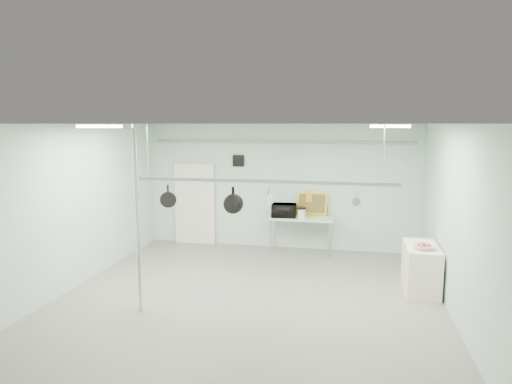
% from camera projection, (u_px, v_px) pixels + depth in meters
% --- Properties ---
extents(floor, '(8.00, 8.00, 0.00)m').
position_uv_depth(floor, '(245.00, 305.00, 8.11)').
color(floor, gray).
rests_on(floor, ground).
extents(ceiling, '(7.00, 8.00, 0.02)m').
position_uv_depth(ceiling, '(244.00, 124.00, 7.64)').
color(ceiling, silver).
rests_on(ceiling, back_wall).
extents(back_wall, '(7.00, 0.02, 3.20)m').
position_uv_depth(back_wall, '(280.00, 187.00, 11.74)').
color(back_wall, '#B0D3C9').
rests_on(back_wall, floor).
extents(right_wall, '(0.02, 8.00, 3.20)m').
position_uv_depth(right_wall, '(460.00, 227.00, 7.16)').
color(right_wall, '#B0D3C9').
rests_on(right_wall, floor).
extents(door, '(1.10, 0.10, 2.20)m').
position_uv_depth(door, '(195.00, 205.00, 12.24)').
color(door, silver).
rests_on(door, floor).
extents(wall_vent, '(0.30, 0.04, 0.30)m').
position_uv_depth(wall_vent, '(238.00, 161.00, 11.84)').
color(wall_vent, black).
rests_on(wall_vent, back_wall).
extents(conduit_pipe, '(6.60, 0.07, 0.07)m').
position_uv_depth(conduit_pipe, '(280.00, 142.00, 11.48)').
color(conduit_pipe, gray).
rests_on(conduit_pipe, back_wall).
extents(chrome_pole, '(0.08, 0.08, 3.20)m').
position_uv_depth(chrome_pole, '(138.00, 220.00, 7.64)').
color(chrome_pole, silver).
rests_on(chrome_pole, floor).
extents(prep_table, '(1.60, 0.70, 0.91)m').
position_uv_depth(prep_table, '(301.00, 220.00, 11.35)').
color(prep_table, silver).
rests_on(prep_table, floor).
extents(side_cabinet, '(0.60, 1.20, 0.90)m').
position_uv_depth(side_cabinet, '(421.00, 268.00, 8.76)').
color(side_cabinet, white).
rests_on(side_cabinet, floor).
extents(pot_rack, '(4.80, 0.06, 1.00)m').
position_uv_depth(pot_rack, '(259.00, 179.00, 8.03)').
color(pot_rack, '#B7B7BC').
rests_on(pot_rack, ceiling).
extents(light_panel_left, '(0.65, 0.30, 0.05)m').
position_uv_depth(light_panel_left, '(100.00, 126.00, 7.32)').
color(light_panel_left, white).
rests_on(light_panel_left, ceiling).
extents(light_panel_right, '(0.65, 0.30, 0.05)m').
position_uv_depth(light_panel_right, '(390.00, 126.00, 7.74)').
color(light_panel_right, white).
rests_on(light_panel_right, ceiling).
extents(microwave, '(0.63, 0.45, 0.33)m').
position_uv_depth(microwave, '(284.00, 210.00, 11.32)').
color(microwave, black).
rests_on(microwave, prep_table).
extents(coffee_canister, '(0.26, 0.26, 0.23)m').
position_uv_depth(coffee_canister, '(301.00, 214.00, 11.17)').
color(coffee_canister, silver).
rests_on(coffee_canister, prep_table).
extents(painting_large, '(0.79, 0.19, 0.58)m').
position_uv_depth(painting_large, '(312.00, 204.00, 11.54)').
color(painting_large, yellow).
rests_on(painting_large, prep_table).
extents(painting_small, '(0.30, 0.10, 0.25)m').
position_uv_depth(painting_small, '(322.00, 211.00, 11.51)').
color(painting_small, '#362513').
rests_on(painting_small, prep_table).
extents(fruit_bowl, '(0.50, 0.50, 0.09)m').
position_uv_depth(fruit_bowl, '(424.00, 247.00, 8.43)').
color(fruit_bowl, silver).
rests_on(fruit_bowl, side_cabinet).
extents(skillet_left, '(0.30, 0.14, 0.41)m').
position_uv_depth(skillet_left, '(168.00, 196.00, 8.43)').
color(skillet_left, black).
rests_on(skillet_left, pot_rack).
extents(skillet_mid, '(0.32, 0.16, 0.43)m').
position_uv_depth(skillet_mid, '(233.00, 199.00, 8.18)').
color(skillet_mid, black).
rests_on(skillet_mid, pot_rack).
extents(skillet_right, '(0.35, 0.21, 0.48)m').
position_uv_depth(skillet_right, '(233.00, 200.00, 8.19)').
color(skillet_right, black).
rests_on(skillet_right, pot_rack).
extents(whisk, '(0.23, 0.23, 0.32)m').
position_uv_depth(whisk, '(268.00, 197.00, 8.04)').
color(whisk, '#B6B6BB').
rests_on(whisk, pot_rack).
extents(grater, '(0.10, 0.03, 0.24)m').
position_uv_depth(grater, '(309.00, 196.00, 7.89)').
color(grater, '#C59117').
rests_on(grater, pot_rack).
extents(saucepan, '(0.16, 0.12, 0.26)m').
position_uv_depth(saucepan, '(357.00, 198.00, 7.73)').
color(saucepan, '#B6B6BB').
rests_on(saucepan, pot_rack).
extents(fruit_cluster, '(0.24, 0.24, 0.09)m').
position_uv_depth(fruit_cluster, '(424.00, 245.00, 8.42)').
color(fruit_cluster, '#AD0F12').
rests_on(fruit_cluster, fruit_bowl).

